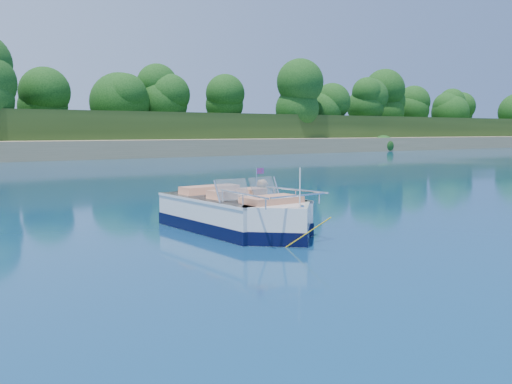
# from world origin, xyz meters

# --- Properties ---
(ground) EXTENTS (160.00, 160.00, 0.00)m
(ground) POSITION_xyz_m (0.00, 0.00, 0.00)
(ground) COLOR #0B2A4F
(ground) RESTS_ON ground
(treeline) EXTENTS (150.00, 7.12, 8.19)m
(treeline) POSITION_xyz_m (0.04, 41.01, 5.55)
(treeline) COLOR #332211
(treeline) RESTS_ON ground
(motorboat) EXTENTS (2.07, 5.33, 1.77)m
(motorboat) POSITION_xyz_m (-3.11, 0.36, 0.34)
(motorboat) COLOR white
(motorboat) RESTS_ON ground
(tow_tube) EXTENTS (1.50, 1.50, 0.35)m
(tow_tube) POSITION_xyz_m (-1.59, 1.75, 0.09)
(tow_tube) COLOR #FFF600
(tow_tube) RESTS_ON ground
(boy) EXTENTS (0.53, 0.94, 1.75)m
(boy) POSITION_xyz_m (-1.54, 1.84, 0.00)
(boy) COLOR tan
(boy) RESTS_ON ground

